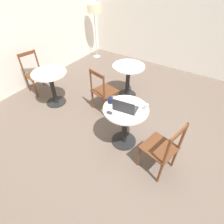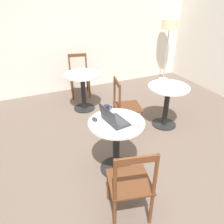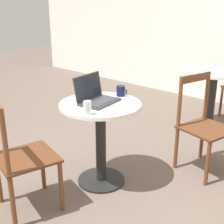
# 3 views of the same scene
# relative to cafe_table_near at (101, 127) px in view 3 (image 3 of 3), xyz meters

# --- Properties ---
(ground_plane) EXTENTS (16.00, 16.00, 0.00)m
(ground_plane) POSITION_rel_cafe_table_near_xyz_m (0.07, -0.23, -0.54)
(ground_plane) COLOR #66564C
(cafe_table_near) EXTENTS (0.70, 0.70, 0.76)m
(cafe_table_near) POSITION_rel_cafe_table_near_xyz_m (0.00, 0.00, 0.00)
(cafe_table_near) COLOR black
(cafe_table_near) RESTS_ON ground_plane
(cafe_table_far) EXTENTS (0.70, 0.70, 0.76)m
(cafe_table_far) POSITION_rel_cafe_table_near_xyz_m (0.15, 1.86, 0.00)
(cafe_table_far) COLOR black
(cafe_table_far) RESTS_ON ground_plane
(chair_near_front) EXTENTS (0.52, 0.52, 0.93)m
(chair_near_front) POSITION_rel_cafe_table_near_xyz_m (-0.17, -0.70, -0.09)
(chair_near_front) COLOR brown
(chair_near_front) RESTS_ON ground_plane
(chair_mid_left) EXTENTS (0.51, 0.51, 0.93)m
(chair_mid_left) POSITION_rel_cafe_table_near_xyz_m (0.55, 0.82, -0.09)
(chair_mid_left) COLOR brown
(chair_mid_left) RESTS_ON ground_plane
(laptop) EXTENTS (0.30, 0.37, 0.23)m
(laptop) POSITION_rel_cafe_table_near_xyz_m (-0.04, -0.01, 0.26)
(laptop) COLOR #2D2D33
(laptop) RESTS_ON cafe_table_near
(mouse) EXTENTS (0.06, 0.10, 0.03)m
(mouse) POSITION_rel_cafe_table_near_xyz_m (-0.23, 0.14, 0.23)
(mouse) COLOR #2D2D33
(mouse) RESTS_ON cafe_table_near
(mug) EXTENTS (0.12, 0.08, 0.09)m
(mug) POSITION_rel_cafe_table_near_xyz_m (-0.01, 0.28, 0.26)
(mug) COLOR #141938
(mug) RESTS_ON cafe_table_near
(drinking_glass) EXTENTS (0.06, 0.06, 0.11)m
(drinking_glass) POSITION_rel_cafe_table_near_xyz_m (0.13, -0.27, 0.27)
(drinking_glass) COLOR silver
(drinking_glass) RESTS_ON cafe_table_near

